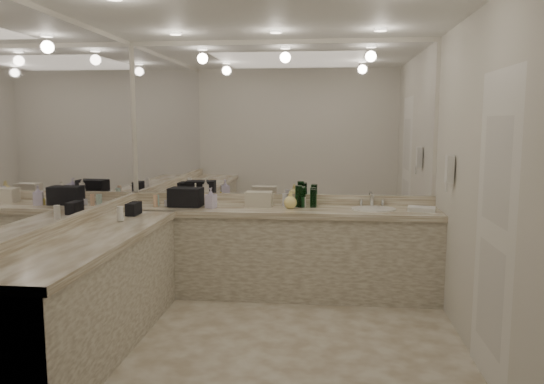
# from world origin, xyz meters

# --- Properties ---
(floor) EXTENTS (3.20, 3.20, 0.00)m
(floor) POSITION_xyz_m (0.00, 0.00, 0.00)
(floor) COLOR beige
(floor) RESTS_ON ground
(ceiling) EXTENTS (3.20, 3.20, 0.00)m
(ceiling) POSITION_xyz_m (0.00, 0.00, 2.60)
(ceiling) COLOR white
(ceiling) RESTS_ON floor
(wall_back) EXTENTS (3.20, 0.02, 2.60)m
(wall_back) POSITION_xyz_m (0.00, 1.50, 1.30)
(wall_back) COLOR silver
(wall_back) RESTS_ON floor
(wall_left) EXTENTS (0.02, 3.00, 2.60)m
(wall_left) POSITION_xyz_m (-1.60, 0.00, 1.30)
(wall_left) COLOR silver
(wall_left) RESTS_ON floor
(wall_right) EXTENTS (0.02, 3.00, 2.60)m
(wall_right) POSITION_xyz_m (1.60, 0.00, 1.30)
(wall_right) COLOR silver
(wall_right) RESTS_ON floor
(vanity_back_base) EXTENTS (3.20, 0.60, 0.84)m
(vanity_back_base) POSITION_xyz_m (0.00, 1.20, 0.42)
(vanity_back_base) COLOR beige
(vanity_back_base) RESTS_ON floor
(vanity_back_top) EXTENTS (3.20, 0.64, 0.06)m
(vanity_back_top) POSITION_xyz_m (0.00, 1.19, 0.87)
(vanity_back_top) COLOR beige
(vanity_back_top) RESTS_ON vanity_back_base
(vanity_left_base) EXTENTS (0.60, 2.40, 0.84)m
(vanity_left_base) POSITION_xyz_m (-1.30, -0.30, 0.42)
(vanity_left_base) COLOR beige
(vanity_left_base) RESTS_ON floor
(vanity_left_top) EXTENTS (0.64, 2.42, 0.06)m
(vanity_left_top) POSITION_xyz_m (-1.29, -0.30, 0.87)
(vanity_left_top) COLOR beige
(vanity_left_top) RESTS_ON vanity_left_base
(backsplash_back) EXTENTS (3.20, 0.04, 0.10)m
(backsplash_back) POSITION_xyz_m (0.00, 1.48, 0.95)
(backsplash_back) COLOR beige
(backsplash_back) RESTS_ON vanity_back_top
(backsplash_left) EXTENTS (0.04, 3.00, 0.10)m
(backsplash_left) POSITION_xyz_m (-1.58, 0.00, 0.95)
(backsplash_left) COLOR beige
(backsplash_left) RESTS_ON vanity_left_top
(mirror_back) EXTENTS (3.12, 0.01, 1.55)m
(mirror_back) POSITION_xyz_m (0.00, 1.49, 1.77)
(mirror_back) COLOR white
(mirror_back) RESTS_ON wall_back
(mirror_left) EXTENTS (0.01, 2.92, 1.55)m
(mirror_left) POSITION_xyz_m (-1.59, 0.00, 1.77)
(mirror_left) COLOR white
(mirror_left) RESTS_ON wall_left
(sink) EXTENTS (0.44, 0.44, 0.03)m
(sink) POSITION_xyz_m (0.95, 1.20, 0.90)
(sink) COLOR white
(sink) RESTS_ON vanity_back_top
(faucet) EXTENTS (0.24, 0.16, 0.14)m
(faucet) POSITION_xyz_m (0.95, 1.41, 0.97)
(faucet) COLOR silver
(faucet) RESTS_ON vanity_back_top
(wall_phone) EXTENTS (0.06, 0.10, 0.24)m
(wall_phone) POSITION_xyz_m (1.56, 0.70, 1.35)
(wall_phone) COLOR white
(wall_phone) RESTS_ON wall_right
(door) EXTENTS (0.02, 0.82, 2.10)m
(door) POSITION_xyz_m (1.59, -0.50, 1.05)
(door) COLOR white
(door) RESTS_ON wall_right
(black_toiletry_bag) EXTENTS (0.34, 0.23, 0.19)m
(black_toiletry_bag) POSITION_xyz_m (-0.95, 1.17, 0.99)
(black_toiletry_bag) COLOR black
(black_toiletry_bag) RESTS_ON vanity_back_top
(black_bag_spill) EXTENTS (0.09, 0.20, 0.11)m
(black_bag_spill) POSITION_xyz_m (-1.30, 0.64, 0.96)
(black_bag_spill) COLOR black
(black_bag_spill) RESTS_ON vanity_left_top
(cream_cosmetic_case) EXTENTS (0.28, 0.17, 0.16)m
(cream_cosmetic_case) POSITION_xyz_m (-0.20, 1.26, 0.98)
(cream_cosmetic_case) COLOR beige
(cream_cosmetic_case) RESTS_ON vanity_back_top
(hand_towel) EXTENTS (0.29, 0.22, 0.04)m
(hand_towel) POSITION_xyz_m (1.41, 1.15, 0.92)
(hand_towel) COLOR white
(hand_towel) RESTS_ON vanity_back_top
(lotion_left) EXTENTS (0.05, 0.05, 0.13)m
(lotion_left) POSITION_xyz_m (-1.30, 0.32, 0.96)
(lotion_left) COLOR white
(lotion_left) RESTS_ON vanity_left_top
(soap_bottle_a) EXTENTS (0.11, 0.11, 0.23)m
(soap_bottle_a) POSITION_xyz_m (-0.87, 1.26, 1.02)
(soap_bottle_a) COLOR white
(soap_bottle_a) RESTS_ON vanity_back_top
(soap_bottle_b) EXTENTS (0.12, 0.12, 0.21)m
(soap_bottle_b) POSITION_xyz_m (-0.67, 1.11, 1.00)
(soap_bottle_b) COLOR silver
(soap_bottle_b) RESTS_ON vanity_back_top
(soap_bottle_c) EXTENTS (0.15, 0.15, 0.17)m
(soap_bottle_c) POSITION_xyz_m (0.12, 1.18, 0.98)
(soap_bottle_c) COLOR #FEE684
(soap_bottle_c) RESTS_ON vanity_back_top
(green_bottle_0) EXTENTS (0.07, 0.07, 0.20)m
(green_bottle_0) POSITION_xyz_m (0.23, 1.26, 1.00)
(green_bottle_0) COLOR #124D1D
(green_bottle_0) RESTS_ON vanity_back_top
(green_bottle_1) EXTENTS (0.07, 0.07, 0.22)m
(green_bottle_1) POSITION_xyz_m (0.20, 1.29, 1.01)
(green_bottle_1) COLOR #124D1D
(green_bottle_1) RESTS_ON vanity_back_top
(green_bottle_2) EXTENTS (0.06, 0.06, 0.18)m
(green_bottle_2) POSITION_xyz_m (0.35, 1.27, 0.99)
(green_bottle_2) COLOR #124D1D
(green_bottle_2) RESTS_ON vanity_back_top
(green_bottle_3) EXTENTS (0.07, 0.07, 0.19)m
(green_bottle_3) POSITION_xyz_m (0.35, 1.36, 0.99)
(green_bottle_3) COLOR #124D1D
(green_bottle_3) RESTS_ON vanity_back_top
(green_bottle_4) EXTENTS (0.06, 0.06, 0.20)m
(green_bottle_4) POSITION_xyz_m (0.24, 1.33, 1.00)
(green_bottle_4) COLOR #124D1D
(green_bottle_4) RESTS_ON vanity_back_top
(amenity_bottle_0) EXTENTS (0.06, 0.06, 0.07)m
(amenity_bottle_0) POSITION_xyz_m (-0.70, 1.13, 0.93)
(amenity_bottle_0) COLOR #F2D84C
(amenity_bottle_0) RESTS_ON vanity_back_top
(amenity_bottle_1) EXTENTS (0.04, 0.04, 0.06)m
(amenity_bottle_1) POSITION_xyz_m (-1.15, 1.18, 0.93)
(amenity_bottle_1) COLOR silver
(amenity_bottle_1) RESTS_ON vanity_back_top
(amenity_bottle_2) EXTENTS (0.05, 0.05, 0.12)m
(amenity_bottle_2) POSITION_xyz_m (-0.87, 1.13, 0.96)
(amenity_bottle_2) COLOR silver
(amenity_bottle_2) RESTS_ON vanity_back_top
(amenity_bottle_3) EXTENTS (0.06, 0.06, 0.11)m
(amenity_bottle_3) POSITION_xyz_m (-1.28, 1.23, 0.95)
(amenity_bottle_3) COLOR silver
(amenity_bottle_3) RESTS_ON vanity_back_top
(amenity_bottle_4) EXTENTS (0.04, 0.04, 0.12)m
(amenity_bottle_4) POSITION_xyz_m (-1.25, 1.13, 0.96)
(amenity_bottle_4) COLOR #E0B28C
(amenity_bottle_4) RESTS_ON vanity_back_top
(amenity_bottle_5) EXTENTS (0.05, 0.05, 0.10)m
(amenity_bottle_5) POSITION_xyz_m (0.25, 1.27, 0.95)
(amenity_bottle_5) COLOR white
(amenity_bottle_5) RESTS_ON vanity_back_top
(amenity_bottle_6) EXTENTS (0.05, 0.05, 0.13)m
(amenity_bottle_6) POSITION_xyz_m (0.06, 1.33, 0.96)
(amenity_bottle_6) COLOR silver
(amenity_bottle_6) RESTS_ON vanity_back_top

